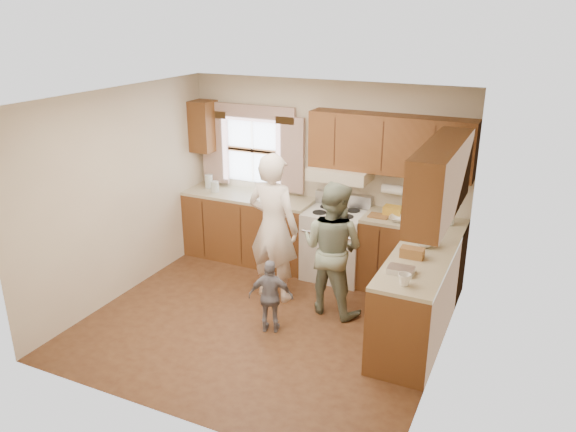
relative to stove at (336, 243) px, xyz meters
The scene contains 6 objects.
room 1.66m from the stove, 101.81° to the right, with size 3.80×3.80×3.80m.
kitchen_fixtures 0.61m from the stove, 48.84° to the right, with size 3.80×2.25×2.15m.
stove is the anchor object (origin of this frame).
woman_left 1.07m from the stove, 119.40° to the right, with size 0.66×0.43×1.80m, color white.
woman_right 0.96m from the stove, 72.24° to the right, with size 0.76×0.59×1.56m, color #223D28.
child 1.59m from the stove, 95.43° to the right, with size 0.49×0.20×0.83m, color gray.
Camera 1 is at (2.59, -4.92, 3.29)m, focal length 35.00 mm.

